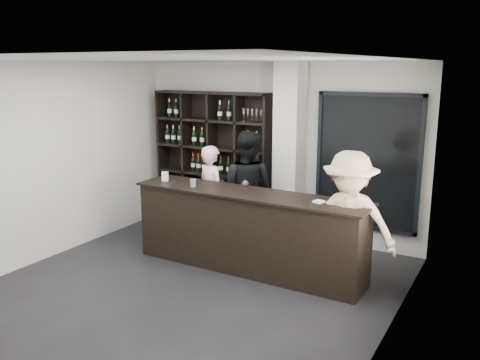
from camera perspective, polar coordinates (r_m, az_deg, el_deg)
The scene contains 12 objects.
floor at distance 6.66m, azimuth -6.49°, elevation -12.55°, with size 5.00×5.50×0.01m, color black.
wine_shelf at distance 8.95m, azimuth -3.08°, elevation 2.19°, with size 2.20×0.35×2.40m, color black, non-canonical shape.
structural_column at distance 8.12m, azimuth 5.52°, elevation 2.86°, with size 0.40×0.40×2.90m, color silver.
glass_panel at distance 7.94m, azimuth 14.11°, elevation 1.95°, with size 1.60×0.08×2.10m.
tasting_counter at distance 7.14m, azimuth 0.88°, elevation -5.76°, with size 3.43×0.71×1.13m.
taster_pink at distance 8.22m, azimuth -3.16°, elevation -1.63°, with size 0.58×0.38×1.60m, color #FFC5D0.
taster_black at distance 7.90m, azimuth 0.69°, elevation -1.19°, with size 0.91×0.71×1.87m, color black.
customer at distance 6.46m, azimuth 12.10°, elevation -4.84°, with size 1.18×0.68×1.83m, color tan.
wine_glass at distance 6.87m, azimuth 0.59°, elevation -0.70°, with size 0.09×0.09×0.21m, color white, non-canonical shape.
spit_cup at distance 7.31m, azimuth -5.29°, elevation -0.33°, with size 0.08×0.08×0.11m, color #AEC5D5.
napkin_stack at distance 6.54m, azimuth 8.86°, elevation -2.42°, with size 0.12×0.12×0.02m, color white.
card_stand at distance 7.73m, azimuth -8.41°, elevation 0.40°, with size 0.09×0.05×0.14m, color white.
Camera 1 is at (3.58, -4.86, 2.82)m, focal length 38.00 mm.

